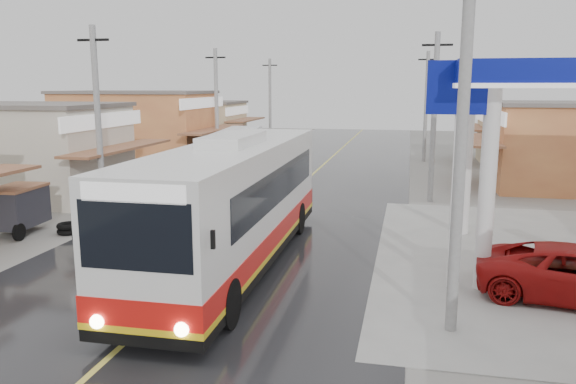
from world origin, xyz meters
name	(u,v)px	position (x,y,z in m)	size (l,w,h in m)	color
ground	(167,306)	(0.00, 0.00, 0.00)	(120.00, 120.00, 0.00)	slate
road	(289,195)	(0.00, 15.00, 0.01)	(12.00, 90.00, 0.02)	black
centre_line	(289,195)	(0.00, 15.00, 0.02)	(0.15, 90.00, 0.01)	#D8CC4C
shopfronts_left	(92,178)	(-13.00, 18.00, 0.00)	(11.00, 44.00, 5.20)	tan
utility_poles_left	(170,187)	(-7.00, 16.00, 0.00)	(1.60, 50.00, 8.00)	gray
utility_poles_right	(430,201)	(7.00, 15.00, 0.00)	(1.60, 36.00, 8.00)	gray
coach_bus	(235,203)	(0.71, 3.62, 1.97)	(3.07, 13.14, 4.09)	silver
second_bus	(237,149)	(-5.07, 22.40, 1.45)	(3.16, 8.29, 2.68)	silver
cyclist	(189,203)	(-3.06, 9.11, 0.67)	(0.98, 1.98, 2.04)	black
tricycle_near	(17,207)	(-8.53, 5.50, 1.04)	(1.69, 2.39, 1.82)	#26262D
tyre_stack	(68,228)	(-6.66, 5.84, 0.21)	(0.83, 0.83, 0.42)	black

